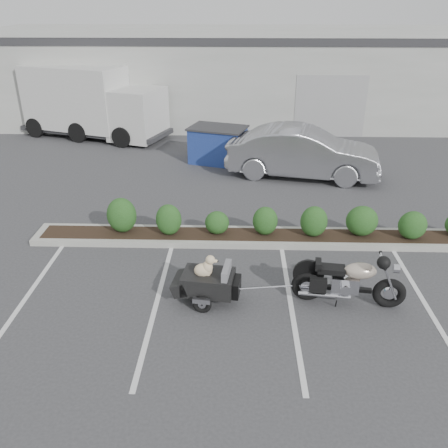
{
  "coord_description": "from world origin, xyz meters",
  "views": [
    {
      "loc": [
        0.1,
        -8.42,
        5.6
      ],
      "look_at": [
        -0.2,
        1.56,
        0.75
      ],
      "focal_mm": 38.0,
      "sensor_mm": 36.0,
      "label": 1
    }
  ],
  "objects_px": {
    "pet_trailer": "(208,281)",
    "sedan": "(303,153)",
    "delivery_truck": "(93,104)",
    "dumpster": "(218,144)",
    "motorcycle": "(349,282)"
  },
  "relations": [
    {
      "from": "dumpster",
      "to": "delivery_truck",
      "type": "bearing_deg",
      "value": 165.85
    },
    {
      "from": "delivery_truck",
      "to": "sedan",
      "type": "bearing_deg",
      "value": -10.54
    },
    {
      "from": "motorcycle",
      "to": "delivery_truck",
      "type": "height_order",
      "value": "delivery_truck"
    },
    {
      "from": "motorcycle",
      "to": "sedan",
      "type": "height_order",
      "value": "sedan"
    },
    {
      "from": "motorcycle",
      "to": "sedan",
      "type": "xyz_separation_m",
      "value": [
        -0.03,
        7.43,
        0.32
      ]
    },
    {
      "from": "motorcycle",
      "to": "delivery_truck",
      "type": "bearing_deg",
      "value": 132.09
    },
    {
      "from": "motorcycle",
      "to": "pet_trailer",
      "type": "relative_size",
      "value": 1.24
    },
    {
      "from": "sedan",
      "to": "motorcycle",
      "type": "bearing_deg",
      "value": -168.79
    },
    {
      "from": "sedan",
      "to": "dumpster",
      "type": "relative_size",
      "value": 2.19
    },
    {
      "from": "pet_trailer",
      "to": "dumpster",
      "type": "bearing_deg",
      "value": 98.62
    },
    {
      "from": "pet_trailer",
      "to": "sedan",
      "type": "relative_size",
      "value": 0.36
    },
    {
      "from": "pet_trailer",
      "to": "motorcycle",
      "type": "bearing_deg",
      "value": 7.04
    },
    {
      "from": "dumpster",
      "to": "pet_trailer",
      "type": "bearing_deg",
      "value": -71.5
    },
    {
      "from": "motorcycle",
      "to": "pet_trailer",
      "type": "distance_m",
      "value": 2.78
    },
    {
      "from": "pet_trailer",
      "to": "dumpster",
      "type": "height_order",
      "value": "dumpster"
    }
  ]
}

